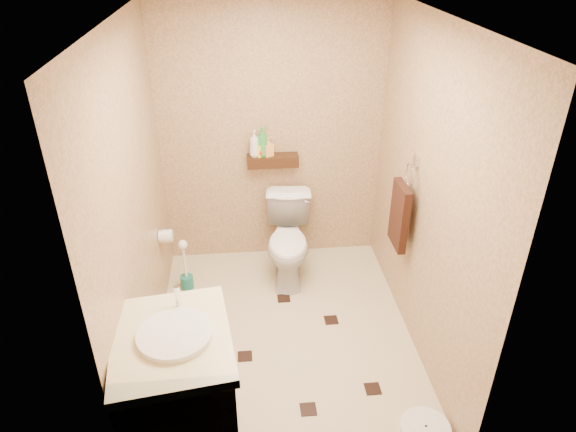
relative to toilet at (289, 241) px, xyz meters
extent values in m
plane|color=#BEAE8B|center=(-0.11, -0.83, -0.37)|extent=(2.50, 2.50, 0.00)
cube|color=tan|center=(-0.11, 0.42, 0.83)|extent=(2.00, 0.04, 2.40)
cube|color=tan|center=(-0.11, -2.08, 0.83)|extent=(2.00, 0.04, 2.40)
cube|color=tan|center=(-1.11, -0.83, 0.83)|extent=(0.04, 2.50, 2.40)
cube|color=tan|center=(0.89, -0.83, 0.83)|extent=(0.04, 2.50, 2.40)
cube|color=silver|center=(-0.11, -0.83, 2.03)|extent=(2.00, 2.50, 0.02)
cube|color=#361F0E|center=(-0.11, 0.34, 0.65)|extent=(0.46, 0.14, 0.10)
cube|color=black|center=(-0.43, -1.02, -0.37)|extent=(0.11, 0.11, 0.01)
cube|color=black|center=(0.29, -0.68, -0.37)|extent=(0.11, 0.11, 0.01)
cube|color=black|center=(-0.02, -1.55, -0.37)|extent=(0.11, 0.11, 0.01)
cube|color=black|center=(-0.73, -0.29, -0.37)|extent=(0.11, 0.11, 0.01)
cube|color=black|center=(0.46, -1.42, -0.37)|extent=(0.11, 0.11, 0.01)
cube|color=black|center=(-0.08, -0.35, -0.37)|extent=(0.11, 0.11, 0.01)
imported|color=white|center=(0.00, 0.00, 0.00)|extent=(0.48, 0.77, 0.75)
cube|color=brown|center=(-0.81, -1.78, 0.07)|extent=(0.68, 0.80, 0.88)
cube|color=beige|center=(-0.81, -1.78, 0.54)|extent=(0.73, 0.85, 0.06)
cylinder|color=silver|center=(-0.79, -1.78, 0.57)|extent=(0.41, 0.41, 0.06)
cylinder|color=silver|center=(-0.79, -1.53, 0.64)|extent=(0.03, 0.03, 0.14)
cylinder|color=white|center=(0.71, -1.81, -0.34)|extent=(0.39, 0.39, 0.06)
cylinder|color=white|center=(0.71, -1.81, -0.31)|extent=(0.19, 0.19, 0.01)
cylinder|color=#1B6E61|center=(-0.93, -0.11, -0.31)|extent=(0.12, 0.12, 0.13)
cylinder|color=white|center=(-0.93, -0.11, -0.08)|extent=(0.02, 0.02, 0.36)
sphere|color=white|center=(-0.93, -0.11, 0.09)|extent=(0.08, 0.08, 0.08)
cube|color=silver|center=(0.87, -0.58, 1.01)|extent=(0.03, 0.06, 0.08)
torus|color=silver|center=(0.84, -0.58, 0.89)|extent=(0.02, 0.19, 0.19)
cube|color=#331B0F|center=(0.80, -0.58, 0.55)|extent=(0.06, 0.30, 0.52)
cylinder|color=white|center=(-1.05, -0.18, 0.23)|extent=(0.11, 0.11, 0.11)
cylinder|color=silver|center=(-1.09, -0.18, 0.29)|extent=(0.04, 0.02, 0.02)
imported|color=silver|center=(-0.27, 0.34, 0.81)|extent=(0.12, 0.12, 0.24)
imported|color=yellow|center=(-0.22, 0.34, 0.78)|extent=(0.10, 0.10, 0.17)
imported|color=red|center=(-0.21, 0.34, 0.76)|extent=(0.14, 0.14, 0.13)
imported|color=green|center=(-0.20, 0.34, 0.83)|extent=(0.14, 0.14, 0.26)
imported|color=#F3A051|center=(-0.15, 0.34, 0.78)|extent=(0.11, 0.11, 0.17)
camera|label=1|loc=(-0.38, -3.91, 2.49)|focal=32.00mm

